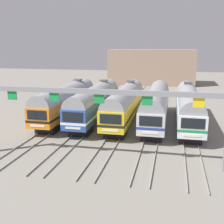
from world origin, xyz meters
name	(u,v)px	position (x,y,z in m)	size (l,w,h in m)	color
ground_plane	(125,122)	(0.00, 0.00, 0.00)	(160.00, 160.00, 0.00)	gray
track_bed	(140,99)	(0.00, 17.00, 0.07)	(17.95, 70.00, 0.15)	gray
commuter_train_orange	(67,100)	(-8.22, 0.00, 2.69)	(2.88, 18.06, 5.05)	orange
commuter_train_blue	(95,101)	(-4.11, 0.00, 2.69)	(2.88, 18.06, 5.05)	#284C9E
commuter_train_yellow	(125,102)	(0.00, 0.00, 2.69)	(2.88, 18.06, 5.05)	gold
commuter_train_silver	(156,104)	(4.11, -0.01, 2.69)	(2.88, 18.06, 4.77)	silver
commuter_train_white	(189,105)	(8.22, 0.00, 2.69)	(2.88, 18.06, 5.05)	white
catenary_gantry	(99,103)	(0.00, -13.50, 5.25)	(21.68, 0.44, 6.97)	gray
maintenance_building	(152,67)	(0.41, 41.02, 4.52)	(22.31, 10.00, 9.05)	gray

